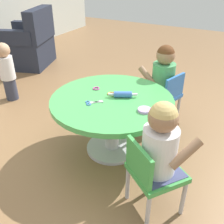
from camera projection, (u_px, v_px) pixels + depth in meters
The scene contains 13 objects.
ground_plane at pixel (112, 149), 2.28m from camera, with size 10.00×10.00×0.00m, color olive.
craft_table at pixel (112, 110), 2.08m from camera, with size 0.97×0.97×0.50m.
child_chair_left at pixel (152, 173), 1.59m from camera, with size 0.42×0.42×0.54m.
seated_child_left at pixel (161, 142), 1.49m from camera, with size 0.44×0.42×0.51m.
child_chair_right at pixel (164, 95), 2.50m from camera, with size 0.38×0.38×0.54m.
seated_child_right at pixel (163, 72), 2.41m from camera, with size 0.36×0.41×0.51m.
armchair_dark at pixel (28, 45), 3.96m from camera, with size 0.90×0.91×0.85m.
toddler_standing at pixel (7, 70), 2.92m from camera, with size 0.17×0.17×0.67m.
rolling_pin at pixel (123, 94), 2.03m from camera, with size 0.12×0.21×0.05m.
craft_scissors at pixel (92, 103), 1.96m from camera, with size 0.13×0.13×0.01m.
playdough_blob_0 at pixel (145, 110), 1.85m from camera, with size 0.10×0.10×0.02m, color #CC99E5.
cookie_cutter_0 at pixel (111, 94), 2.08m from camera, with size 0.07×0.07×0.01m, color orange.
cookie_cutter_1 at pixel (96, 88), 2.17m from camera, with size 0.06×0.06×0.01m, color #D83FA5.
Camera 1 is at (-1.58, -0.86, 1.44)m, focal length 41.52 mm.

